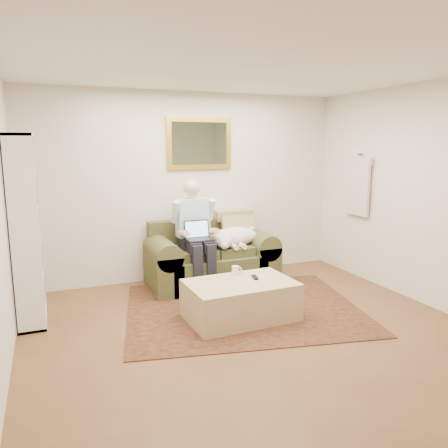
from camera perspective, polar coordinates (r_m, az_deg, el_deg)
room_shell at (r=4.21m, az=4.35°, el=2.26°), size 4.51×5.00×2.61m
rug at (r=5.19m, az=2.51°, el=-10.92°), size 3.02×2.61×0.01m
sofa at (r=5.99m, az=-1.70°, el=-5.07°), size 1.71×0.87×1.02m
seated_man at (r=5.66m, az=-3.60°, el=-1.59°), size 0.56×0.80×1.44m
laptop at (r=5.59m, az=-3.39°, el=-1.37°), size 0.33×0.26×0.24m
sleeping_dog at (r=5.93m, az=1.35°, el=-1.65°), size 0.70×0.44×0.26m
ottoman at (r=4.85m, az=2.16°, el=-9.92°), size 1.18×0.78×0.42m
coffee_mug at (r=5.02m, az=1.50°, el=-6.07°), size 0.08×0.08×0.10m
tv_remote at (r=4.91m, az=4.04°, el=-6.95°), size 0.08×0.16×0.02m
bookshelf at (r=5.06m, az=-24.48°, el=-0.72°), size 0.28×0.80×2.00m
wall_mirror at (r=6.18m, az=-3.23°, el=10.47°), size 0.94×0.04×0.72m
hanging_shirt at (r=6.44m, az=17.03°, el=5.13°), size 0.06×0.52×0.90m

